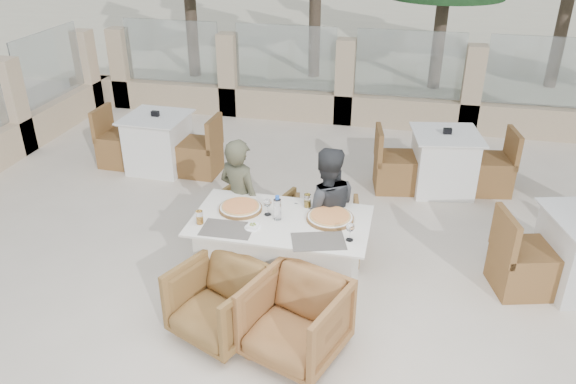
% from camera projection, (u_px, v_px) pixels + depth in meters
% --- Properties ---
extents(ground, '(80.00, 80.00, 0.00)m').
position_uv_depth(ground, '(276.00, 293.00, 5.35)').
color(ground, beige).
rests_on(ground, ground).
extents(sand_patch, '(30.00, 16.00, 0.01)m').
position_uv_depth(sand_patch, '(383.00, 22.00, 17.49)').
color(sand_patch, beige).
rests_on(sand_patch, ground).
extents(perimeter_wall_far, '(10.00, 0.34, 1.60)m').
position_uv_depth(perimeter_wall_far, '(345.00, 76.00, 9.15)').
color(perimeter_wall_far, '#C3AC89').
rests_on(perimeter_wall_far, ground).
extents(dining_table, '(1.60, 0.90, 0.77)m').
position_uv_depth(dining_table, '(281.00, 255.00, 5.23)').
color(dining_table, white).
rests_on(dining_table, ground).
extents(placemat_near_left, '(0.46, 0.31, 0.00)m').
position_uv_depth(placemat_near_left, '(227.00, 229.00, 4.91)').
color(placemat_near_left, '#605952').
rests_on(placemat_near_left, dining_table).
extents(placemat_near_right, '(0.52, 0.42, 0.00)m').
position_uv_depth(placemat_near_right, '(318.00, 241.00, 4.73)').
color(placemat_near_right, '#5C564E').
rests_on(placemat_near_right, dining_table).
extents(pizza_left, '(0.51, 0.51, 0.05)m').
position_uv_depth(pizza_left, '(240.00, 207.00, 5.21)').
color(pizza_left, '#DF4A1E').
rests_on(pizza_left, dining_table).
extents(pizza_right, '(0.44, 0.44, 0.06)m').
position_uv_depth(pizza_right, '(330.00, 217.00, 5.05)').
color(pizza_right, '#CC4C1B').
rests_on(pizza_right, dining_table).
extents(water_bottle, '(0.07, 0.07, 0.24)m').
position_uv_depth(water_bottle, '(277.00, 208.00, 5.01)').
color(water_bottle, silver).
rests_on(water_bottle, dining_table).
extents(wine_glass_centre, '(0.09, 0.09, 0.18)m').
position_uv_depth(wine_glass_centre, '(268.00, 206.00, 5.10)').
color(wine_glass_centre, silver).
rests_on(wine_glass_centre, dining_table).
extents(wine_glass_corner, '(0.08, 0.08, 0.18)m').
position_uv_depth(wine_glass_corner, '(350.00, 231.00, 4.71)').
color(wine_glass_corner, white).
rests_on(wine_glass_corner, dining_table).
extents(beer_glass_left, '(0.06, 0.06, 0.13)m').
position_uv_depth(beer_glass_left, '(200.00, 217.00, 4.97)').
color(beer_glass_left, orange).
rests_on(beer_glass_left, dining_table).
extents(beer_glass_right, '(0.08, 0.08, 0.13)m').
position_uv_depth(beer_glass_right, '(307.00, 201.00, 5.24)').
color(beer_glass_right, '#C18F1B').
rests_on(beer_glass_right, dining_table).
extents(olive_dish, '(0.14, 0.14, 0.04)m').
position_uv_depth(olive_dish, '(253.00, 226.00, 4.92)').
color(olive_dish, white).
rests_on(olive_dish, dining_table).
extents(armchair_far_left, '(0.85, 0.86, 0.63)m').
position_uv_depth(armchair_far_left, '(254.00, 216.00, 6.03)').
color(armchair_far_left, olive).
rests_on(armchair_far_left, ground).
extents(armchair_far_right, '(0.76, 0.78, 0.61)m').
position_uv_depth(armchair_far_right, '(326.00, 232.00, 5.76)').
color(armchair_far_right, olive).
rests_on(armchair_far_right, ground).
extents(armchair_near_left, '(0.92, 0.93, 0.65)m').
position_uv_depth(armchair_near_left, '(219.00, 302.00, 4.72)').
color(armchair_near_left, olive).
rests_on(armchair_near_left, ground).
extents(armchair_near_right, '(0.93, 0.94, 0.67)m').
position_uv_depth(armchair_near_right, '(295.00, 320.00, 4.49)').
color(armchair_near_right, '#9A6738').
rests_on(armchair_near_right, ground).
extents(diner_left, '(0.57, 0.49, 1.32)m').
position_uv_depth(diner_left, '(240.00, 201.00, 5.62)').
color(diner_left, '#4C4C37').
rests_on(diner_left, ground).
extents(diner_right, '(0.76, 0.66, 1.32)m').
position_uv_depth(diner_right, '(326.00, 212.00, 5.41)').
color(diner_right, '#353639').
rests_on(diner_right, ground).
extents(bg_table_a, '(1.66, 0.87, 0.77)m').
position_uv_depth(bg_table_a, '(159.00, 143.00, 7.69)').
color(bg_table_a, white).
rests_on(bg_table_a, ground).
extents(bg_table_b, '(1.75, 1.08, 0.77)m').
position_uv_depth(bg_table_b, '(443.00, 162.00, 7.12)').
color(bg_table_b, white).
rests_on(bg_table_b, ground).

